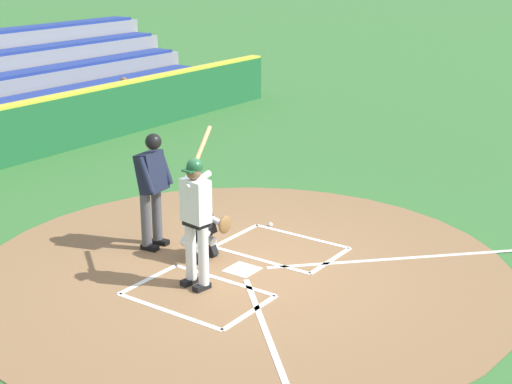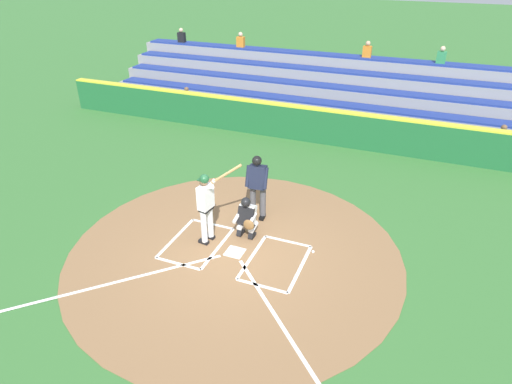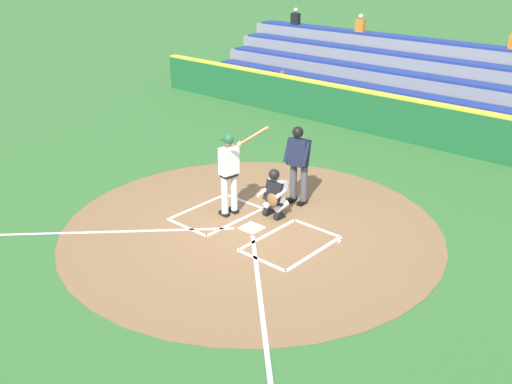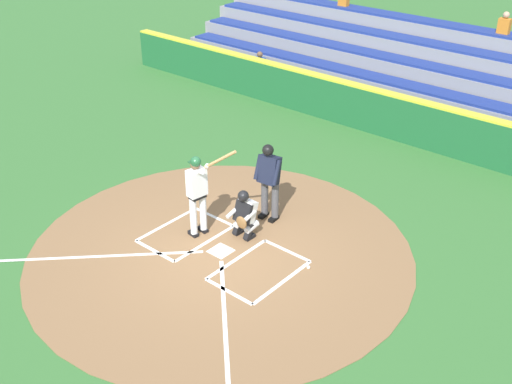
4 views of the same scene
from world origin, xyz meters
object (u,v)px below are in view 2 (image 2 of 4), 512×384
object	(u,v)px
batter	(206,203)
catcher	(247,216)
plate_umpire	(257,183)
baseball	(313,252)

from	to	relation	value
batter	catcher	bearing A→B (deg)	-145.04
batter	catcher	distance (m)	1.11
batter	plate_umpire	world-z (taller)	batter
plate_umpire	batter	bearing A→B (deg)	63.71
catcher	baseball	world-z (taller)	catcher
baseball	catcher	bearing A→B (deg)	-2.08
batter	catcher	world-z (taller)	batter
catcher	plate_umpire	distance (m)	1.04
batter	baseball	bearing A→B (deg)	-169.00
plate_umpire	baseball	world-z (taller)	plate_umpire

